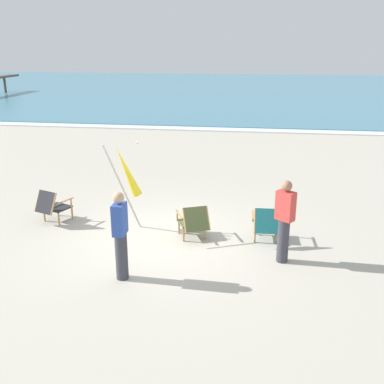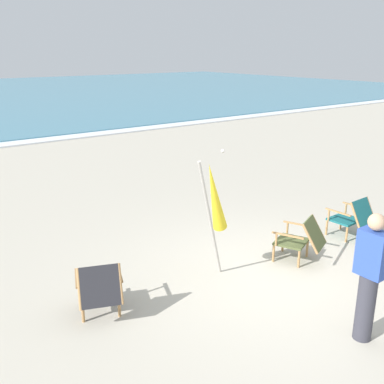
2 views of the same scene
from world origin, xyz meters
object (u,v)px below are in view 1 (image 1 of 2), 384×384
Objects in this scene: beach_chair_front_left at (267,223)px; person_near_chairs at (120,235)px; umbrella_furled_yellow at (127,173)px; beach_chair_far_center at (52,205)px; beach_chair_back_left at (194,221)px.

beach_chair_front_left is 0.49× the size of person_near_chairs.
umbrella_furled_yellow is 2.36m from person_near_chairs.
umbrella_furled_yellow reaches higher than person_near_chairs.
beach_chair_far_center is 0.44× the size of umbrella_furled_yellow.
person_near_chairs is at bearing -118.93° from beach_chair_back_left.
beach_chair_front_left is 4.95m from beach_chair_far_center.
beach_chair_front_left is 0.90× the size of beach_chair_far_center.
beach_chair_front_left is 0.40× the size of umbrella_furled_yellow.
beach_chair_far_center is (-3.40, 0.47, 0.01)m from beach_chair_back_left.
person_near_chairs is at bearing -44.37° from beach_chair_far_center.
beach_chair_back_left is at bearing -176.79° from beach_chair_front_left.
beach_chair_back_left is at bearing -14.84° from umbrella_furled_yellow.
beach_chair_front_left is at bearing 3.21° from beach_chair_back_left.
umbrella_furled_yellow reaches higher than beach_chair_back_left.
beach_chair_back_left is 1.18× the size of beach_chair_front_left.
umbrella_furled_yellow is at bearing 102.86° from person_near_chairs.
umbrella_furled_yellow is at bearing 174.02° from beach_chair_front_left.
person_near_chairs reaches higher than beach_chair_front_left.
umbrella_furled_yellow is 1.23× the size of person_near_chairs.
person_near_chairs is (-1.02, -1.85, 0.42)m from beach_chair_back_left.
beach_chair_far_center is 2.06m from umbrella_furled_yellow.
beach_chair_back_left is 2.16m from person_near_chairs.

